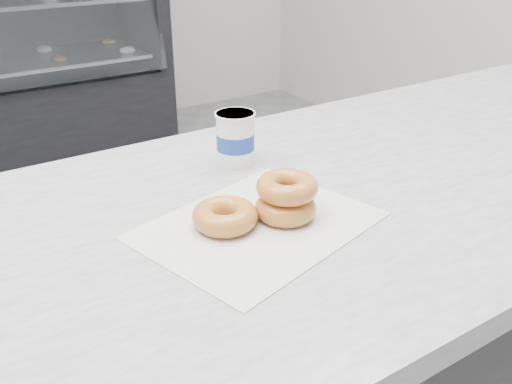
# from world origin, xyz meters

# --- Properties ---
(wax_paper) EXTENTS (0.39, 0.34, 0.00)m
(wax_paper) POSITION_xyz_m (0.20, -0.65, 0.90)
(wax_paper) COLOR silver
(wax_paper) RESTS_ON counter
(donut_single) EXTENTS (0.12, 0.12, 0.03)m
(donut_single) POSITION_xyz_m (0.16, -0.62, 0.92)
(donut_single) COLOR gold
(donut_single) RESTS_ON wax_paper
(donut_stack) EXTENTS (0.10, 0.10, 0.07)m
(donut_stack) POSITION_xyz_m (0.25, -0.65, 0.94)
(donut_stack) COLOR gold
(donut_stack) RESTS_ON wax_paper
(coffee_cup) EXTENTS (0.08, 0.08, 0.10)m
(coffee_cup) POSITION_xyz_m (0.30, -0.42, 0.95)
(coffee_cup) COLOR white
(coffee_cup) RESTS_ON counter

